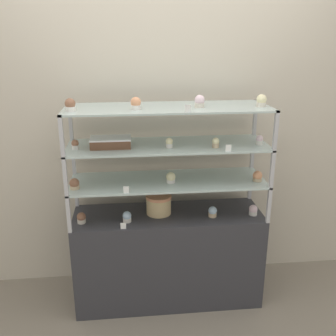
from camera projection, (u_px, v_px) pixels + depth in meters
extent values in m
plane|color=gray|center=(168.00, 295.00, 3.01)|extent=(20.00, 20.00, 0.00)
cube|color=beige|center=(163.00, 118.00, 2.93)|extent=(8.00, 0.05, 2.60)
cube|color=#333338|center=(168.00, 256.00, 2.90)|extent=(1.33, 0.44, 0.69)
cube|color=#B7B7BC|center=(76.00, 190.00, 2.87)|extent=(0.02, 0.02, 0.25)
cube|color=#B7B7BC|center=(250.00, 183.00, 3.00)|extent=(0.02, 0.02, 0.25)
cube|color=#B7B7BC|center=(69.00, 214.00, 2.48)|extent=(0.02, 0.02, 0.25)
cube|color=#B7B7BC|center=(269.00, 205.00, 2.61)|extent=(0.02, 0.02, 0.25)
cube|color=#B2C6C1|center=(168.00, 181.00, 2.70)|extent=(1.33, 0.44, 0.01)
cube|color=#B7B7BC|center=(73.00, 157.00, 2.79)|extent=(0.02, 0.02, 0.25)
cube|color=#B7B7BC|center=(253.00, 151.00, 2.92)|extent=(0.02, 0.02, 0.25)
cube|color=#B7B7BC|center=(65.00, 177.00, 2.40)|extent=(0.02, 0.02, 0.25)
cube|color=#B7B7BC|center=(272.00, 169.00, 2.53)|extent=(0.02, 0.02, 0.25)
cube|color=#B2C6C1|center=(168.00, 146.00, 2.62)|extent=(1.33, 0.44, 0.01)
cube|color=#B7B7BC|center=(70.00, 122.00, 2.71)|extent=(0.02, 0.02, 0.25)
cube|color=#B7B7BC|center=(255.00, 118.00, 2.84)|extent=(0.02, 0.02, 0.25)
cube|color=#B7B7BC|center=(62.00, 136.00, 2.32)|extent=(0.02, 0.02, 0.25)
cube|color=#B7B7BC|center=(276.00, 131.00, 2.45)|extent=(0.02, 0.02, 0.25)
cube|color=#B2C6C1|center=(168.00, 108.00, 2.54)|extent=(1.33, 0.44, 0.01)
cylinder|color=#DBBC84|center=(159.00, 206.00, 2.77)|extent=(0.17, 0.17, 0.12)
cylinder|color=#E5996B|center=(159.00, 197.00, 2.75)|extent=(0.18, 0.18, 0.02)
cube|color=brown|center=(111.00, 143.00, 2.56)|extent=(0.26, 0.15, 0.05)
cube|color=white|center=(110.00, 138.00, 2.55)|extent=(0.26, 0.16, 0.01)
cylinder|color=beige|center=(82.00, 221.00, 2.64)|extent=(0.06, 0.06, 0.03)
sphere|color=#8C5B42|center=(81.00, 217.00, 2.64)|extent=(0.06, 0.06, 0.06)
cylinder|color=white|center=(127.00, 220.00, 2.66)|extent=(0.06, 0.06, 0.03)
sphere|color=silver|center=(127.00, 216.00, 2.65)|extent=(0.06, 0.06, 0.06)
cylinder|color=#CCB28C|center=(212.00, 215.00, 2.74)|extent=(0.06, 0.06, 0.03)
sphere|color=silver|center=(213.00, 211.00, 2.73)|extent=(0.06, 0.06, 0.06)
cylinder|color=white|center=(253.00, 213.00, 2.76)|extent=(0.06, 0.06, 0.03)
sphere|color=silver|center=(253.00, 209.00, 2.75)|extent=(0.06, 0.06, 0.06)
cube|color=white|center=(123.00, 226.00, 2.56)|extent=(0.04, 0.00, 0.04)
cylinder|color=#CCB28C|center=(75.00, 187.00, 2.55)|extent=(0.06, 0.06, 0.02)
sphere|color=#8C5B42|center=(74.00, 183.00, 2.54)|extent=(0.06, 0.06, 0.06)
cylinder|color=white|center=(171.00, 181.00, 2.66)|extent=(0.06, 0.06, 0.02)
sphere|color=#F4EAB2|center=(171.00, 177.00, 2.65)|extent=(0.06, 0.06, 0.06)
cylinder|color=#CCB28C|center=(257.00, 179.00, 2.68)|extent=(0.06, 0.06, 0.02)
sphere|color=#E5996B|center=(258.00, 175.00, 2.67)|extent=(0.06, 0.06, 0.06)
cube|color=white|center=(126.00, 190.00, 2.48)|extent=(0.04, 0.00, 0.04)
cylinder|color=white|center=(75.00, 147.00, 2.51)|extent=(0.04, 0.04, 0.03)
sphere|color=#8C5B42|center=(75.00, 143.00, 2.50)|extent=(0.05, 0.05, 0.05)
cylinder|color=white|center=(170.00, 146.00, 2.54)|extent=(0.04, 0.04, 0.03)
sphere|color=#F4EAB2|center=(170.00, 141.00, 2.53)|extent=(0.05, 0.05, 0.05)
cylinder|color=#CCB28C|center=(216.00, 145.00, 2.55)|extent=(0.04, 0.04, 0.03)
sphere|color=#F4EAB2|center=(216.00, 141.00, 2.54)|extent=(0.05, 0.05, 0.05)
cylinder|color=white|center=(259.00, 142.00, 2.61)|extent=(0.04, 0.04, 0.03)
sphere|color=silver|center=(260.00, 139.00, 2.61)|extent=(0.05, 0.05, 0.05)
cube|color=white|center=(228.00, 148.00, 2.46)|extent=(0.04, 0.00, 0.04)
cylinder|color=white|center=(71.00, 109.00, 2.39)|extent=(0.06, 0.06, 0.03)
sphere|color=#8C5B42|center=(70.00, 104.00, 2.38)|extent=(0.06, 0.06, 0.06)
cylinder|color=white|center=(136.00, 107.00, 2.44)|extent=(0.06, 0.06, 0.03)
sphere|color=#E5996B|center=(136.00, 102.00, 2.43)|extent=(0.06, 0.06, 0.06)
cylinder|color=beige|center=(200.00, 105.00, 2.52)|extent=(0.06, 0.06, 0.03)
sphere|color=silver|center=(200.00, 100.00, 2.50)|extent=(0.06, 0.06, 0.06)
cylinder|color=beige|center=(261.00, 104.00, 2.54)|extent=(0.06, 0.06, 0.03)
sphere|color=#F4EAB2|center=(262.00, 99.00, 2.53)|extent=(0.06, 0.06, 0.06)
cube|color=white|center=(188.00, 109.00, 2.35)|extent=(0.04, 0.00, 0.04)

